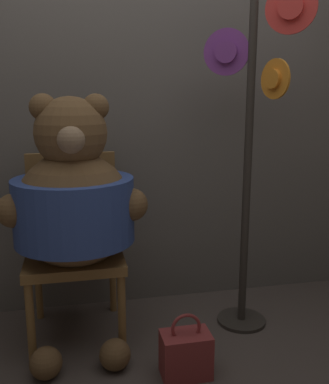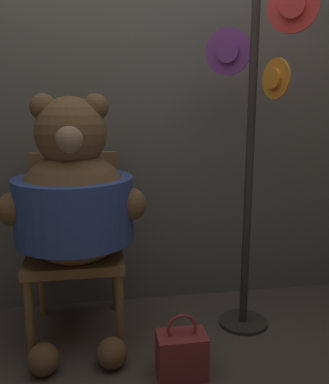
{
  "view_description": "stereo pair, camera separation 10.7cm",
  "coord_description": "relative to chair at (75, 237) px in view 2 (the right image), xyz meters",
  "views": [
    {
      "loc": [
        -0.35,
        -1.92,
        1.28
      ],
      "look_at": [
        0.11,
        0.22,
        0.81
      ],
      "focal_mm": 40.0,
      "sensor_mm": 36.0,
      "label": 1
    },
    {
      "loc": [
        -0.25,
        -1.94,
        1.28
      ],
      "look_at": [
        0.11,
        0.22,
        0.81
      ],
      "focal_mm": 40.0,
      "sensor_mm": 36.0,
      "label": 2
    }
  ],
  "objects": [
    {
      "name": "hat_display_rack",
      "position": [
        0.95,
        -0.17,
        0.51
      ],
      "size": [
        0.48,
        0.41,
        1.85
      ],
      "color": "#332D28",
      "rests_on": "ground_plane"
    },
    {
      "name": "chair",
      "position": [
        0.0,
        0.0,
        0.0
      ],
      "size": [
        0.5,
        0.56,
        0.99
      ],
      "color": "olive",
      "rests_on": "ground_plane"
    },
    {
      "name": "handbag_on_ground",
      "position": [
        0.49,
        -0.56,
        -0.42
      ],
      "size": [
        0.23,
        0.15,
        0.32
      ],
      "color": "maroon",
      "rests_on": "ground_plane"
    },
    {
      "name": "wall_back",
      "position": [
        0.37,
        0.33,
        0.73
      ],
      "size": [
        8.0,
        0.1,
        2.52
      ],
      "color": "#66605B",
      "rests_on": "ground_plane"
    },
    {
      "name": "teddy_bear",
      "position": [
        0.01,
        -0.18,
        0.25
      ],
      "size": [
        0.72,
        0.64,
        1.31
      ],
      "color": "brown",
      "rests_on": "ground_plane"
    },
    {
      "name": "ground_plane",
      "position": [
        0.37,
        -0.37,
        -0.53
      ],
      "size": [
        14.0,
        14.0,
        0.0
      ],
      "primitive_type": "plane",
      "color": "#4C423D"
    }
  ]
}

